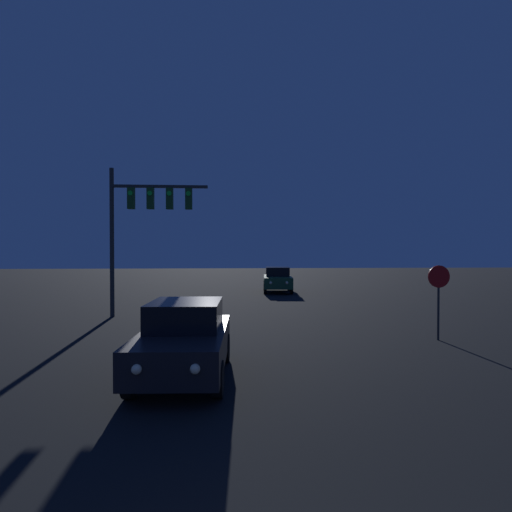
# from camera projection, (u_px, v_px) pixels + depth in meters

# --- Properties ---
(car_near) EXTENTS (2.00, 4.08, 1.67)m
(car_near) POSITION_uv_depth(u_px,v_px,m) (185.00, 339.00, 8.83)
(car_near) COLOR black
(car_near) RESTS_ON ground_plane
(car_far) EXTENTS (2.11, 4.12, 1.67)m
(car_far) POSITION_uv_depth(u_px,v_px,m) (277.00, 279.00, 26.74)
(car_far) COLOR #1E4728
(car_far) RESTS_ON ground_plane
(traffic_signal_mast) EXTENTS (4.10, 0.30, 6.26)m
(traffic_signal_mast) POSITION_uv_depth(u_px,v_px,m) (142.00, 214.00, 16.82)
(traffic_signal_mast) COLOR #2D2D2D
(traffic_signal_mast) RESTS_ON ground_plane
(stop_sign) EXTENTS (0.70, 0.07, 2.34)m
(stop_sign) POSITION_uv_depth(u_px,v_px,m) (439.00, 288.00, 12.43)
(stop_sign) COLOR #2D2D2D
(stop_sign) RESTS_ON ground_plane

